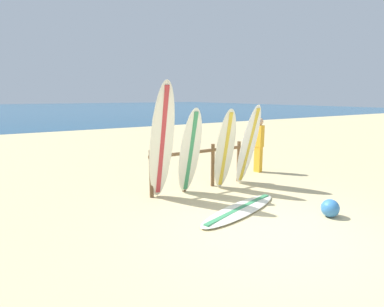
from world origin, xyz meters
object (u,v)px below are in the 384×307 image
at_px(surfboard_lying_on_sand, 240,210).
at_px(surfboard_rack, 199,162).
at_px(beachgoer_standing, 259,142).
at_px(surfboard_leaning_left, 190,152).
at_px(beach_ball, 330,208).
at_px(surfboard_leaning_far_left, 162,142).
at_px(surfboard_leaning_center, 248,145).
at_px(surfboard_leaning_center_left, 225,150).

bearing_deg(surfboard_lying_on_sand, surfboard_rack, 84.15).
bearing_deg(beachgoer_standing, surfboard_leaning_left, -164.96).
bearing_deg(beach_ball, surfboard_lying_on_sand, 137.68).
bearing_deg(surfboard_lying_on_sand, beachgoer_standing, 40.17).
distance_m(surfboard_leaning_far_left, surfboard_leaning_left, 0.77).
xyz_separation_m(surfboard_leaning_far_left, surfboard_leaning_center, (2.34, -0.11, -0.26)).
distance_m(surfboard_leaning_center_left, beachgoer_standing, 2.21).
relative_size(beachgoer_standing, beach_ball, 4.80).
relative_size(surfboard_leaning_left, beachgoer_standing, 1.24).
bearing_deg(surfboard_leaning_center, beach_ball, -93.74).
xyz_separation_m(surfboard_leaning_center_left, surfboard_lying_on_sand, (-0.62, -1.28, -0.94)).
distance_m(surfboard_leaning_far_left, surfboard_leaning_center_left, 1.61).
bearing_deg(surfboard_leaning_center, surfboard_leaning_far_left, 177.38).
height_order(surfboard_rack, surfboard_leaning_center_left, surfboard_leaning_center_left).
bearing_deg(surfboard_leaning_center_left, surfboard_leaning_far_left, 174.84).
bearing_deg(surfboard_rack, surfboard_lying_on_sand, -95.85).
xyz_separation_m(surfboard_rack, beach_ball, (1.05, -2.84, -0.49)).
xyz_separation_m(surfboard_leaning_left, surfboard_lying_on_sand, (0.25, -1.44, -0.96)).
height_order(surfboard_leaning_far_left, surfboard_leaning_center, surfboard_leaning_far_left).
relative_size(surfboard_leaning_far_left, beachgoer_standing, 1.59).
relative_size(surfboard_lying_on_sand, beach_ball, 7.32).
distance_m(surfboard_leaning_center, surfboard_lying_on_sand, 2.15).
relative_size(surfboard_leaning_far_left, beach_ball, 7.64).
bearing_deg(surfboard_leaning_center_left, surfboard_leaning_left, 169.50).
xyz_separation_m(surfboard_leaning_far_left, beachgoer_standing, (3.58, 0.79, -0.39)).
relative_size(surfboard_leaning_left, surfboard_leaning_center, 0.98).
bearing_deg(surfboard_leaning_left, surfboard_rack, 33.45).
distance_m(surfboard_leaning_left, beach_ball, 3.07).
bearing_deg(surfboard_leaning_center, surfboard_leaning_left, 175.61).
height_order(surfboard_rack, surfboard_leaning_center, surfboard_leaning_center).
distance_m(surfboard_rack, surfboard_leaning_left, 0.61).
bearing_deg(surfboard_leaning_center_left, beach_ball, -75.83).
xyz_separation_m(surfboard_leaning_center_left, beach_ball, (0.61, -2.40, -0.81)).
bearing_deg(surfboard_leaning_center_left, beachgoer_standing, 24.95).
relative_size(surfboard_leaning_far_left, surfboard_leaning_center_left, 1.30).
bearing_deg(surfboard_leaning_left, beachgoer_standing, 15.04).
height_order(beachgoer_standing, beach_ball, beachgoer_standing).
distance_m(surfboard_leaning_center, beachgoer_standing, 1.53).
relative_size(surfboard_lying_on_sand, beachgoer_standing, 1.52).
distance_m(surfboard_leaning_center_left, beach_ball, 2.60).
height_order(surfboard_leaning_far_left, surfboard_leaning_left, surfboard_leaning_far_left).
xyz_separation_m(surfboard_leaning_left, surfboard_leaning_center, (1.63, -0.13, 0.02)).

